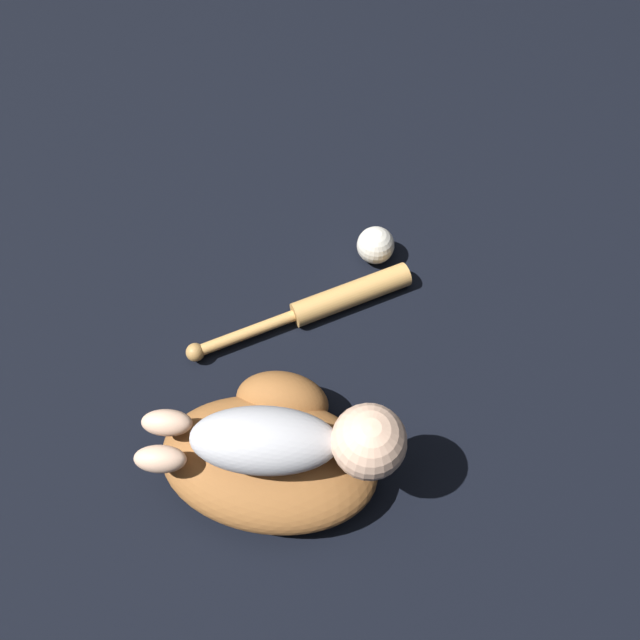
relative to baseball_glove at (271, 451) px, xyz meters
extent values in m
plane|color=black|center=(-0.01, -0.02, -0.05)|extent=(6.00, 6.00, 0.00)
ellipsoid|color=#935B2D|center=(0.00, -0.02, 0.00)|extent=(0.39, 0.30, 0.11)
ellipsoid|color=#935B2D|center=(-0.02, 0.08, 0.00)|extent=(0.17, 0.13, 0.11)
ellipsoid|color=#B2B2B7|center=(0.00, -0.02, 0.10)|extent=(0.24, 0.18, 0.08)
sphere|color=beige|center=(0.14, 0.04, 0.11)|extent=(0.11, 0.11, 0.11)
ellipsoid|color=beige|center=(-0.14, -0.05, 0.07)|extent=(0.09, 0.07, 0.04)
ellipsoid|color=beige|center=(-0.12, -0.10, 0.07)|extent=(0.09, 0.07, 0.04)
cylinder|color=tan|center=(-0.01, 0.34, -0.03)|extent=(0.19, 0.21, 0.05)
cylinder|color=tan|center=(-0.15, 0.19, -0.03)|extent=(0.14, 0.16, 0.02)
sphere|color=#B68649|center=(-0.21, 0.11, -0.03)|extent=(0.03, 0.03, 0.03)
sphere|color=silver|center=(-0.01, 0.46, -0.02)|extent=(0.07, 0.07, 0.07)
camera|label=1|loc=(0.21, -0.27, 0.94)|focal=35.00mm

